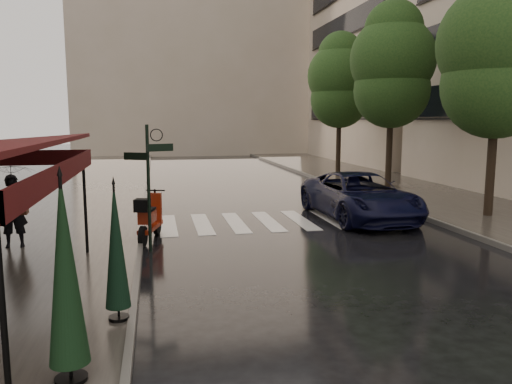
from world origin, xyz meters
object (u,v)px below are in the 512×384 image
object	(u,v)px
pedestrian_with_umbrella	(11,179)
scooter	(149,219)
parked_car	(359,196)
parasol_front	(116,246)
parasol_back	(65,271)

from	to	relation	value
pedestrian_with_umbrella	scooter	world-z (taller)	pedestrian_with_umbrella
scooter	parked_car	distance (m)	6.92
pedestrian_with_umbrella	parked_car	distance (m)	10.20
pedestrian_with_umbrella	parasol_front	size ratio (longest dim) A/B	1.15
scooter	parasol_back	size ratio (longest dim) A/B	0.76
scooter	parasol_front	xyz separation A→B (m)	(-0.42, -5.60, 0.70)
parasol_front	parasol_back	size ratio (longest dim) A/B	0.86
parked_car	parasol_back	distance (m)	11.88
scooter	parked_car	size ratio (longest dim) A/B	0.35
pedestrian_with_umbrella	parasol_back	size ratio (longest dim) A/B	1.00
scooter	pedestrian_with_umbrella	bearing A→B (deg)	-156.98
parked_car	parasol_back	bearing A→B (deg)	-131.50
pedestrian_with_umbrella	parked_car	bearing A→B (deg)	8.90
pedestrian_with_umbrella	scooter	xyz separation A→B (m)	(3.21, 0.45, -1.20)
scooter	parasol_back	xyz separation A→B (m)	(-0.86, -7.40, 0.88)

